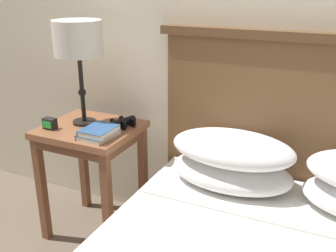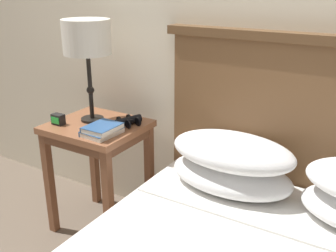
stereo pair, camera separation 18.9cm
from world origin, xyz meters
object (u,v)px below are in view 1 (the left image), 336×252
at_px(nightstand, 91,144).
at_px(binoculars_pair, 123,122).
at_px(book_stacked_on_top, 99,130).
at_px(book_on_nightstand, 98,135).
at_px(table_lamp, 78,41).
at_px(alarm_clock, 50,124).

height_order(nightstand, binoculars_pair, binoculars_pair).
bearing_deg(binoculars_pair, nightstand, -152.56).
relative_size(nightstand, book_stacked_on_top, 3.68).
height_order(book_on_nightstand, binoculars_pair, binoculars_pair).
bearing_deg(book_stacked_on_top, table_lamp, 143.50).
xyz_separation_m(nightstand, book_on_nightstand, (0.13, -0.11, 0.12)).
height_order(book_on_nightstand, alarm_clock, alarm_clock).
bearing_deg(alarm_clock, table_lamp, 53.24).
xyz_separation_m(book_stacked_on_top, alarm_clock, (-0.31, -0.01, -0.01)).
xyz_separation_m(nightstand, book_stacked_on_top, (0.14, -0.11, 0.15)).
bearing_deg(book_on_nightstand, book_stacked_on_top, -25.87).
relative_size(table_lamp, book_on_nightstand, 2.83).
xyz_separation_m(table_lamp, binoculars_pair, (0.22, 0.05, -0.44)).
height_order(nightstand, book_stacked_on_top, book_stacked_on_top).
bearing_deg(binoculars_pair, book_on_nightstand, -98.70).
distance_m(table_lamp, binoculars_pair, 0.49).
bearing_deg(binoculars_pair, alarm_clock, -149.03).
bearing_deg(nightstand, alarm_clock, -146.01).
xyz_separation_m(book_on_nightstand, book_stacked_on_top, (0.01, -0.00, 0.03)).
bearing_deg(book_stacked_on_top, nightstand, 140.79).
bearing_deg(book_stacked_on_top, alarm_clock, -179.01).
distance_m(nightstand, alarm_clock, 0.25).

